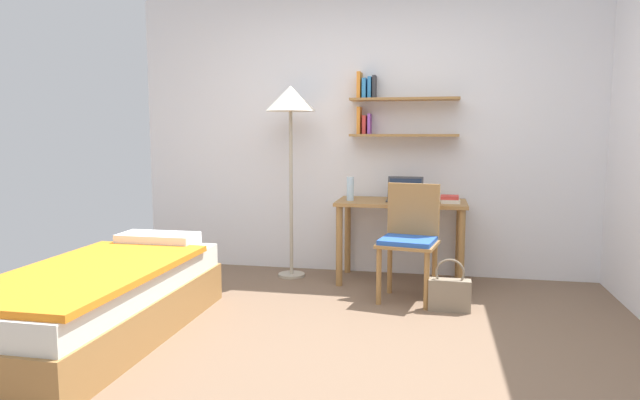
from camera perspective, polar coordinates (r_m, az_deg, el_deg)
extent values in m
plane|color=brown|center=(3.44, 1.18, -15.28)|extent=(5.28, 5.28, 0.00)
cube|color=white|center=(5.20, 5.28, 6.86)|extent=(4.40, 0.05, 2.60)
cube|color=#9E703D|center=(5.04, 8.50, 6.52)|extent=(0.95, 0.22, 0.02)
cube|color=orange|center=(5.10, 4.01, 8.06)|extent=(0.03, 0.15, 0.24)
cube|color=#D13D38|center=(5.10, 4.55, 7.63)|extent=(0.03, 0.13, 0.16)
cube|color=purple|center=(5.09, 5.06, 7.71)|extent=(0.02, 0.15, 0.18)
cube|color=#9E703D|center=(5.04, 8.57, 10.10)|extent=(0.95, 0.22, 0.02)
cube|color=orange|center=(5.10, 4.04, 11.54)|extent=(0.03, 0.17, 0.23)
cube|color=#3384C6|center=(5.10, 4.56, 11.23)|extent=(0.03, 0.16, 0.18)
cube|color=#3384C6|center=(5.11, 5.09, 11.29)|extent=(0.03, 0.14, 0.19)
cube|color=#333338|center=(5.11, 5.54, 11.35)|extent=(0.03, 0.12, 0.20)
cube|color=#9E703D|center=(3.88, -21.26, -11.00)|extent=(0.83, 1.96, 0.28)
cube|color=silver|center=(3.82, -21.41, -7.85)|extent=(0.80, 1.90, 0.16)
cube|color=orange|center=(3.70, -22.47, -6.77)|extent=(0.85, 1.61, 0.04)
cube|color=white|center=(4.43, -16.11, -3.91)|extent=(0.58, 0.28, 0.10)
cube|color=#9E703D|center=(4.88, 8.26, -0.26)|extent=(1.10, 0.56, 0.03)
cylinder|color=#9E703D|center=(4.77, 1.97, -4.71)|extent=(0.06, 0.06, 0.68)
cylinder|color=#9E703D|center=(4.71, 14.14, -5.06)|extent=(0.06, 0.06, 0.68)
cylinder|color=#9E703D|center=(5.22, 2.82, -3.70)|extent=(0.06, 0.06, 0.68)
cylinder|color=#9E703D|center=(5.17, 13.92, -4.01)|extent=(0.06, 0.06, 0.68)
cube|color=#9E703D|center=(4.37, 8.90, -4.47)|extent=(0.49, 0.47, 0.03)
cube|color=blue|center=(4.36, 8.91, -4.08)|extent=(0.45, 0.43, 0.04)
cube|color=#9E703D|center=(4.50, 9.46, -0.91)|extent=(0.41, 0.11, 0.41)
cylinder|color=#9E703D|center=(4.30, 6.00, -7.72)|extent=(0.04, 0.04, 0.43)
cylinder|color=#9E703D|center=(4.23, 10.76, -8.08)|extent=(0.04, 0.04, 0.43)
cylinder|color=#9E703D|center=(4.61, 7.10, -6.74)|extent=(0.04, 0.04, 0.43)
cylinder|color=#9E703D|center=(4.54, 11.55, -7.06)|extent=(0.04, 0.04, 0.43)
cylinder|color=#B2A893|center=(5.15, -2.90, -7.59)|extent=(0.24, 0.24, 0.02)
cylinder|color=#B2A893|center=(5.02, -2.96, 0.64)|extent=(0.03, 0.03, 1.46)
cone|color=silver|center=(5.00, -3.02, 10.26)|extent=(0.44, 0.44, 0.22)
cube|color=#2D2D33|center=(4.86, 8.60, -0.05)|extent=(0.31, 0.22, 0.01)
cube|color=#2D2D33|center=(4.92, 8.67, 1.22)|extent=(0.30, 0.08, 0.19)
cube|color=black|center=(4.91, 8.66, 1.19)|extent=(0.27, 0.07, 0.16)
cylinder|color=silver|center=(4.85, 3.10, 1.15)|extent=(0.06, 0.06, 0.21)
cube|color=silver|center=(4.84, 13.04, -0.06)|extent=(0.16, 0.23, 0.03)
cube|color=#D13D38|center=(4.82, 13.03, 0.27)|extent=(0.15, 0.19, 0.03)
cube|color=gray|center=(4.27, 13.00, -9.40)|extent=(0.31, 0.11, 0.23)
torus|color=gray|center=(4.22, 13.06, -7.22)|extent=(0.21, 0.02, 0.21)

